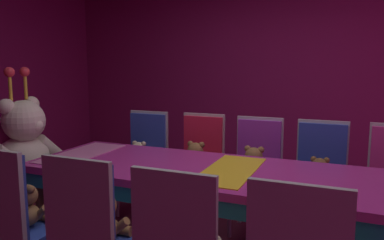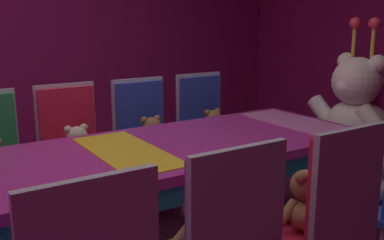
{
  "view_description": "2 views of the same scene",
  "coord_description": "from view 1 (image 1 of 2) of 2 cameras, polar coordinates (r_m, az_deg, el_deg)",
  "views": [
    {
      "loc": [
        -2.35,
        -0.71,
        1.44
      ],
      "look_at": [
        0.2,
        0.36,
        1.03
      ],
      "focal_mm": 35.23,
      "sensor_mm": 36.0,
      "label": 1
    },
    {
      "loc": [
        2.0,
        -0.9,
        1.4
      ],
      "look_at": [
        0.01,
        0.4,
        0.86
      ],
      "focal_mm": 41.14,
      "sensor_mm": 36.0,
      "label": 2
    }
  ],
  "objects": [
    {
      "name": "wall_right",
      "position": [
        5.0,
        14.78,
        7.61
      ],
      "size": [
        0.12,
        6.4,
        2.8
      ],
      "primitive_type": "cube",
      "color": "#8C1959",
      "rests_on": "ground_plane"
    },
    {
      "name": "banquet_table",
      "position": [
        2.58,
        5.82,
        -9.4
      ],
      "size": [
        0.9,
        2.89,
        0.75
      ],
      "color": "#B22D8C",
      "rests_on": "ground_plane"
    },
    {
      "name": "teddy_left_2",
      "position": [
        1.97,
        0.08,
        -17.46
      ],
      "size": [
        0.23,
        0.3,
        0.28
      ],
      "color": "beige",
      "rests_on": "chair_left_2"
    },
    {
      "name": "chair_left_3",
      "position": [
        2.12,
        -15.38,
        -15.35
      ],
      "size": [
        0.42,
        0.41,
        0.98
      ],
      "color": "#2D47B2",
      "rests_on": "ground_plane"
    },
    {
      "name": "teddy_left_3",
      "position": [
        2.23,
        -13.02,
        -14.53
      ],
      "size": [
        0.23,
        0.3,
        0.28
      ],
      "color": "olive",
      "rests_on": "chair_left_3"
    },
    {
      "name": "chair_left_4",
      "position": [
        2.47,
        -26.05,
        -12.46
      ],
      "size": [
        0.42,
        0.41,
        0.98
      ],
      "color": "#2D47B2",
      "rests_on": "ground_plane"
    },
    {
      "name": "teddy_left_4",
      "position": [
        2.57,
        -23.58,
        -12.08
      ],
      "size": [
        0.22,
        0.28,
        0.27
      ],
      "color": "olive",
      "rests_on": "chair_left_4"
    },
    {
      "name": "chair_right_1",
      "position": [
        3.29,
        18.89,
        -6.93
      ],
      "size": [
        0.42,
        0.41,
        0.98
      ],
      "rotation": [
        0.0,
        0.0,
        3.14
      ],
      "color": "#2D47B2",
      "rests_on": "ground_plane"
    },
    {
      "name": "teddy_right_1",
      "position": [
        3.16,
        18.69,
        -8.03
      ],
      "size": [
        0.21,
        0.28,
        0.26
      ],
      "rotation": [
        0.0,
        0.0,
        3.14
      ],
      "color": "brown",
      "rests_on": "chair_right_1"
    },
    {
      "name": "chair_right_2",
      "position": [
        3.36,
        9.85,
        -6.3
      ],
      "size": [
        0.42,
        0.41,
        0.98
      ],
      "rotation": [
        0.0,
        0.0,
        3.14
      ],
      "color": "purple",
      "rests_on": "ground_plane"
    },
    {
      "name": "teddy_right_2",
      "position": [
        3.23,
        9.26,
        -7.04
      ],
      "size": [
        0.25,
        0.32,
        0.31
      ],
      "rotation": [
        0.0,
        0.0,
        3.14
      ],
      "color": "olive",
      "rests_on": "chair_right_2"
    },
    {
      "name": "chair_right_3",
      "position": [
        3.55,
        1.36,
        -5.4
      ],
      "size": [
        0.42,
        0.41,
        0.98
      ],
      "rotation": [
        0.0,
        0.0,
        3.14
      ],
      "color": "red",
      "rests_on": "ground_plane"
    },
    {
      "name": "teddy_right_3",
      "position": [
        3.42,
        0.47,
        -6.12
      ],
      "size": [
        0.24,
        0.31,
        0.3
      ],
      "rotation": [
        0.0,
        0.0,
        3.14
      ],
      "color": "olive",
      "rests_on": "chair_right_3"
    },
    {
      "name": "chair_right_4",
      "position": [
        3.76,
        -7.02,
        -4.68
      ],
      "size": [
        0.42,
        0.41,
        0.98
      ],
      "rotation": [
        0.0,
        0.0,
        3.14
      ],
      "color": "#2D47B2",
      "rests_on": "ground_plane"
    },
    {
      "name": "teddy_right_4",
      "position": [
        3.65,
        -8.12,
        -5.53
      ],
      "size": [
        0.21,
        0.28,
        0.26
      ],
      "rotation": [
        0.0,
        0.0,
        3.14
      ],
      "color": "beige",
      "rests_on": "chair_right_4"
    },
    {
      "name": "throne_chair",
      "position": [
        3.67,
        -25.51,
        -5.75
      ],
      "size": [
        0.41,
        0.42,
        0.98
      ],
      "rotation": [
        0.0,
        0.0,
        -1.57
      ],
      "color": "#CC338C",
      "rests_on": "ground_plane"
    },
    {
      "name": "king_teddy_bear",
      "position": [
        3.51,
        -23.8,
        -3.42
      ],
      "size": [
        0.75,
        0.58,
        0.96
      ],
      "rotation": [
        0.0,
        0.0,
        -1.57
      ],
      "color": "silver",
      "rests_on": "throne_chair"
    }
  ]
}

